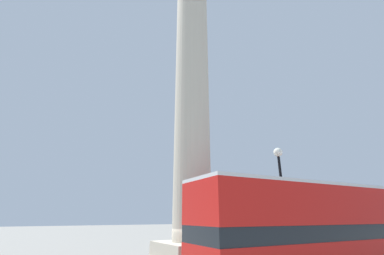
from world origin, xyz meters
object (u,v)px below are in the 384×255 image
equestrian_statue (287,232)px  monument_column (192,103)px  bus_b (313,235)px  street_lamp (283,198)px

equestrian_statue → monument_column: bearing=176.7°
monument_column → equestrian_statue: bearing=16.2°
bus_b → street_lamp: bearing=65.2°
bus_b → monument_column: bearing=118.1°
bus_b → street_lamp: 3.00m
equestrian_statue → street_lamp: 9.67m
street_lamp → bus_b: bearing=-118.0°
monument_column → bus_b: monument_column is taller
monument_column → street_lamp: monument_column is taller
monument_column → equestrian_statue: monument_column is taller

